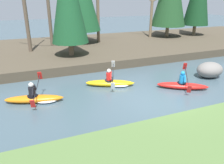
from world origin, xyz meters
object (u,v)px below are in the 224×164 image
at_px(kayaker_middle, 112,83).
at_px(boulder_midstream, 210,70).
at_px(kayaker_lead, 183,85).
at_px(kayaker_trailing, 36,98).

bearing_deg(kayaker_middle, boulder_midstream, 14.39).
bearing_deg(kayaker_lead, kayaker_trailing, -158.75).
distance_m(kayaker_trailing, boulder_midstream, 10.24).
xyz_separation_m(kayaker_middle, boulder_midstream, (6.16, -0.91, 0.28)).
distance_m(kayaker_lead, boulder_midstream, 2.89).
bearing_deg(kayaker_trailing, kayaker_lead, 6.18).
xyz_separation_m(kayaker_trailing, boulder_midstream, (10.23, -0.37, 0.28)).
bearing_deg(kayaker_lead, kayaker_middle, -177.05).
bearing_deg(boulder_midstream, kayaker_middle, 171.61).
distance_m(kayaker_lead, kayaker_trailing, 7.60).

